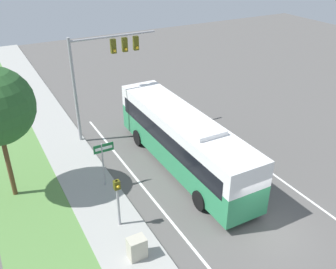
% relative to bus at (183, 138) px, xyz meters
% --- Properties ---
extents(ground_plane, '(80.00, 80.00, 0.00)m').
position_rel_bus_xyz_m(ground_plane, '(0.69, -6.41, -1.98)').
color(ground_plane, '#565451').
extents(lane_divider_near, '(0.14, 30.00, 0.01)m').
position_rel_bus_xyz_m(lane_divider_near, '(-2.91, -6.41, -1.98)').
color(lane_divider_near, silver).
rests_on(lane_divider_near, ground_plane).
extents(lane_divider_far, '(0.14, 30.00, 0.01)m').
position_rel_bus_xyz_m(lane_divider_far, '(4.29, -6.41, -1.98)').
color(lane_divider_far, silver).
rests_on(lane_divider_far, ground_plane).
extents(bus, '(2.60, 12.02, 3.62)m').
position_rel_bus_xyz_m(bus, '(0.00, 0.00, 0.00)').
color(bus, '#2D8956').
rests_on(bus, ground_plane).
extents(signal_gantry, '(5.77, 0.41, 6.98)m').
position_rel_bus_xyz_m(signal_gantry, '(-2.46, 6.05, 3.10)').
color(signal_gantry, '#939399').
rests_on(signal_gantry, ground_plane).
extents(pedestrian_signal, '(0.28, 0.34, 2.64)m').
position_rel_bus_xyz_m(pedestrian_signal, '(-5.22, -2.98, -0.16)').
color(pedestrian_signal, '#939399').
rests_on(pedestrian_signal, ground_plane).
extents(street_sign, '(1.11, 0.08, 2.72)m').
position_rel_bus_xyz_m(street_sign, '(-4.67, 0.38, -0.09)').
color(street_sign, '#939399').
rests_on(street_sign, ground_plane).
extents(utility_cabinet, '(0.77, 0.58, 1.01)m').
position_rel_bus_xyz_m(utility_cabinet, '(-5.32, -5.23, -1.36)').
color(utility_cabinet, '#B7B29E').
rests_on(utility_cabinet, sidewalk).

